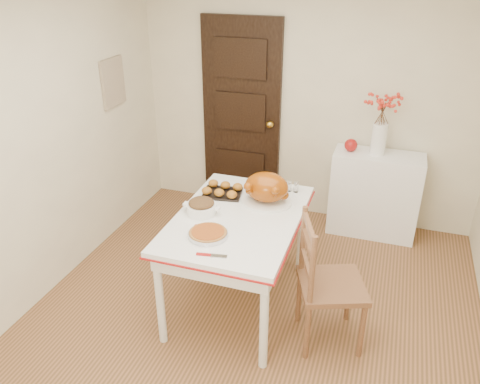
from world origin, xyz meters
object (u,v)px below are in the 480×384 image
(sideboard, at_px, (374,194))
(turkey_platter, at_px, (266,189))
(chair_oak, at_px, (332,282))
(pumpkin_pie, at_px, (208,233))
(kitchen_table, at_px, (238,261))

(sideboard, height_order, turkey_platter, turkey_platter)
(chair_oak, height_order, turkey_platter, turkey_platter)
(turkey_platter, relative_size, pumpkin_pie, 1.47)
(kitchen_table, height_order, pumpkin_pie, pumpkin_pie)
(kitchen_table, distance_m, pumpkin_pie, 0.56)
(sideboard, relative_size, chair_oak, 0.84)
(chair_oak, bearing_deg, pumpkin_pie, 80.04)
(kitchen_table, relative_size, chair_oak, 1.34)
(chair_oak, bearing_deg, sideboard, -26.41)
(kitchen_table, relative_size, pumpkin_pie, 4.93)
(sideboard, bearing_deg, chair_oak, -95.93)
(kitchen_table, xyz_separation_m, pumpkin_pie, (-0.11, -0.34, 0.44))
(chair_oak, xyz_separation_m, turkey_platter, (-0.62, 0.45, 0.44))
(pumpkin_pie, bearing_deg, turkey_platter, 67.42)
(kitchen_table, distance_m, chair_oak, 0.79)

